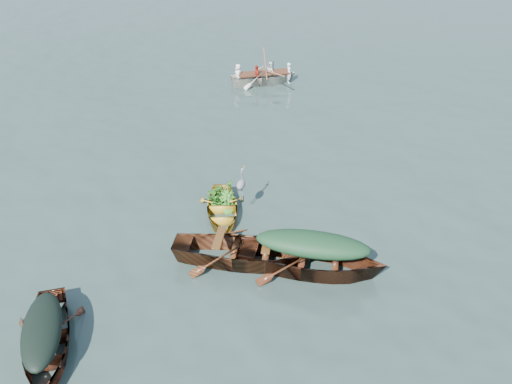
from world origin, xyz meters
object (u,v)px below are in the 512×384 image
green_tarp_boat (311,271)px  open_wooden_boat (243,262)px  dark_covered_boat (49,351)px  heron (241,189)px  yellow_dinghy (222,216)px  rowed_boat (264,84)px

green_tarp_boat → open_wooden_boat: 1.66m
dark_covered_boat → heron: heron is taller
yellow_dinghy → green_tarp_boat: 3.17m
yellow_dinghy → open_wooden_boat: 2.00m
open_wooden_boat → heron: 2.16m
dark_covered_boat → rowed_boat: rowed_boat is taller
dark_covered_boat → heron: size_ratio=4.06×
dark_covered_boat → green_tarp_boat: green_tarp_boat is taller
yellow_dinghy → rowed_boat: rowed_boat is taller
dark_covered_boat → rowed_boat: (0.64, 14.96, 0.00)m
heron → open_wooden_boat: bearing=-91.2°
dark_covered_boat → green_tarp_boat: (4.72, 3.70, 0.00)m
yellow_dinghy → green_tarp_boat: (2.77, -1.54, 0.00)m
dark_covered_boat → open_wooden_boat: bearing=19.7°
green_tarp_boat → open_wooden_boat: bearing=90.0°
green_tarp_boat → heron: bearing=47.9°
yellow_dinghy → open_wooden_boat: (1.11, -1.66, 0.00)m
green_tarp_boat → rowed_boat: green_tarp_boat is taller
heron → rowed_boat: bearing=81.8°
dark_covered_boat → yellow_dinghy: bearing=39.9°
open_wooden_boat → dark_covered_boat: bearing=132.3°
green_tarp_boat → open_wooden_boat: (-1.66, -0.12, 0.00)m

